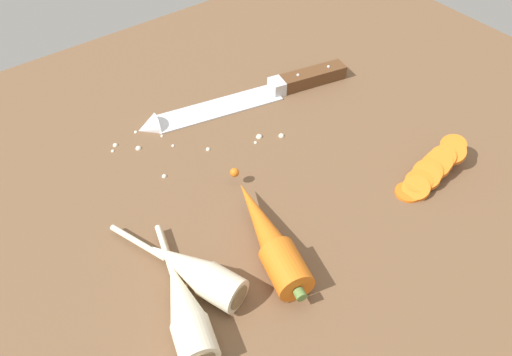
% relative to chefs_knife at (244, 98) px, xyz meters
% --- Properties ---
extents(ground_plane, '(1.20, 0.90, 0.04)m').
position_rel_chefs_knife_xyz_m(ground_plane, '(-0.09, -0.14, -0.03)').
color(ground_plane, brown).
extents(chefs_knife, '(0.35, 0.11, 0.04)m').
position_rel_chefs_knife_xyz_m(chefs_knife, '(0.00, 0.00, 0.00)').
color(chefs_knife, silver).
rests_on(chefs_knife, ground_plane).
extents(whole_carrot, '(0.08, 0.20, 0.04)m').
position_rel_chefs_knife_xyz_m(whole_carrot, '(-0.14, -0.25, 0.01)').
color(whole_carrot, orange).
rests_on(whole_carrot, ground_plane).
extents(parsnip_front, '(0.07, 0.18, 0.04)m').
position_rel_chefs_knife_xyz_m(parsnip_front, '(-0.27, -0.27, 0.01)').
color(parsnip_front, beige).
rests_on(parsnip_front, ground_plane).
extents(parsnip_mid_left, '(0.08, 0.18, 0.04)m').
position_rel_chefs_knife_xyz_m(parsnip_mid_left, '(-0.24, -0.23, 0.01)').
color(parsnip_mid_left, beige).
rests_on(parsnip_mid_left, ground_plane).
extents(carrot_slice_stack, '(0.13, 0.05, 0.04)m').
position_rel_chefs_knife_xyz_m(carrot_slice_stack, '(0.10, -0.28, 0.01)').
color(carrot_slice_stack, orange).
rests_on(carrot_slice_stack, ground_plane).
extents(mince_crumbs, '(0.22, 0.14, 0.01)m').
position_rel_chefs_knife_xyz_m(mince_crumbs, '(-0.10, -0.03, -0.00)').
color(mince_crumbs, silver).
rests_on(mince_crumbs, ground_plane).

